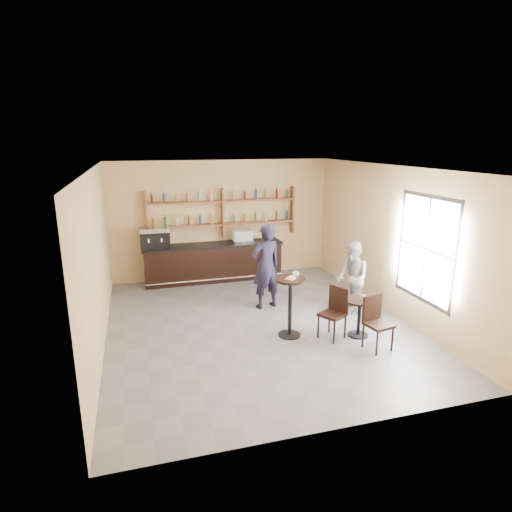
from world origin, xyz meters
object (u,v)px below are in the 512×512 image
object	(u,v)px
pastry_case	(242,236)
chair_west	(332,314)
cafe_table	(359,318)
chair_south	(379,324)
man_main	(266,266)
bar_counter	(214,262)
espresso_machine	(155,238)
pedestal_table	(290,308)
patron_second	(352,277)

from	to	relation	value
pastry_case	chair_west	size ratio (longest dim) A/B	0.54
cafe_table	chair_south	bearing A→B (deg)	-85.24
man_main	chair_south	bearing A→B (deg)	104.64
bar_counter	chair_west	world-z (taller)	bar_counter
pastry_case	man_main	xyz separation A→B (m)	(-0.02, -2.27, -0.20)
espresso_machine	pedestal_table	distance (m)	4.52
man_main	cafe_table	distance (m)	2.40
chair_west	pastry_case	bearing A→B (deg)	160.46
pedestal_table	chair_west	xyz separation A→B (m)	(0.74, -0.32, -0.09)
espresso_machine	chair_south	size ratio (longest dim) A/B	0.75
pedestal_table	chair_west	distance (m)	0.81
bar_counter	chair_west	bearing A→B (deg)	-69.74
cafe_table	patron_second	size ratio (longest dim) A/B	0.47
chair_west	patron_second	distance (m)	1.50
chair_west	patron_second	bearing A→B (deg)	108.46
chair_south	pastry_case	bearing A→B (deg)	93.64
chair_south	espresso_machine	bearing A→B (deg)	115.39
pedestal_table	cafe_table	bearing A→B (deg)	-16.09
pedestal_table	man_main	distance (m)	1.60
cafe_table	pedestal_table	bearing A→B (deg)	163.91
pedestal_table	chair_west	bearing A→B (deg)	-23.50
pedestal_table	chair_south	distance (m)	1.66
espresso_machine	cafe_table	bearing A→B (deg)	-49.56
pastry_case	chair_west	bearing A→B (deg)	-77.99
pastry_case	patron_second	distance (m)	3.52
man_main	patron_second	world-z (taller)	man_main
chair_west	espresso_machine	bearing A→B (deg)	-173.22
espresso_machine	cafe_table	xyz separation A→B (m)	(3.59, -4.20, -0.90)
chair_south	patron_second	size ratio (longest dim) A/B	0.62
pastry_case	patron_second	bearing A→B (deg)	-58.71
espresso_machine	chair_west	world-z (taller)	espresso_machine
bar_counter	pedestal_table	size ratio (longest dim) A/B	3.19
bar_counter	espresso_machine	xyz separation A→B (m)	(-1.51, 0.00, 0.77)
chair_west	cafe_table	bearing A→B (deg)	55.34
man_main	chair_west	size ratio (longest dim) A/B	1.95
chair_west	patron_second	world-z (taller)	patron_second
bar_counter	cafe_table	size ratio (longest dim) A/B	4.97
pastry_case	chair_south	distance (m)	5.02
pedestal_table	cafe_table	world-z (taller)	pedestal_table
cafe_table	chair_west	distance (m)	0.57
cafe_table	patron_second	world-z (taller)	patron_second
cafe_table	chair_south	xyz separation A→B (m)	(0.05, -0.60, 0.12)
chair_west	pedestal_table	bearing A→B (deg)	-142.97
bar_counter	chair_south	world-z (taller)	bar_counter
cafe_table	chair_south	distance (m)	0.61
bar_counter	espresso_machine	bearing A→B (deg)	180.00
man_main	espresso_machine	bearing A→B (deg)	-58.18
espresso_machine	chair_south	world-z (taller)	espresso_machine
espresso_machine	pastry_case	xyz separation A→B (m)	(2.32, 0.00, -0.10)
pedestal_table	man_main	bearing A→B (deg)	90.26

